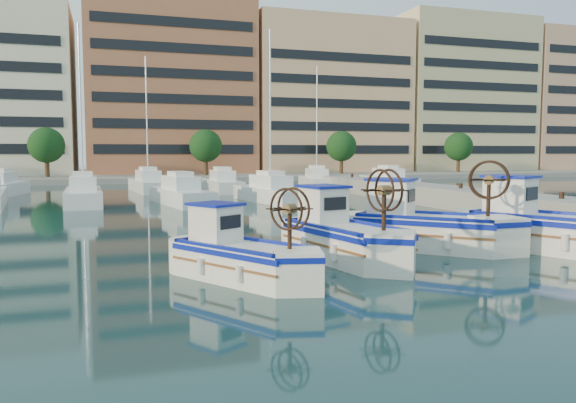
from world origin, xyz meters
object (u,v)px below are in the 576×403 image
(fishing_boat_a, at_px, (240,254))
(fishing_boat_d, at_px, (544,225))
(fishing_boat_b, at_px, (342,235))
(fishing_boat_c, at_px, (423,225))

(fishing_boat_a, distance_m, fishing_boat_d, 11.00)
(fishing_boat_a, distance_m, fishing_boat_b, 4.02)
(fishing_boat_a, xyz_separation_m, fishing_boat_b, (3.65, 1.68, 0.11))
(fishing_boat_a, xyz_separation_m, fishing_boat_d, (10.93, 1.18, 0.20))
(fishing_boat_c, relative_size, fishing_boat_d, 0.90)
(fishing_boat_c, height_order, fishing_boat_d, fishing_boat_d)
(fishing_boat_a, relative_size, fishing_boat_b, 0.86)
(fishing_boat_a, bearing_deg, fishing_boat_d, -25.16)
(fishing_boat_b, relative_size, fishing_boat_c, 1.00)
(fishing_boat_a, bearing_deg, fishing_boat_b, -6.54)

